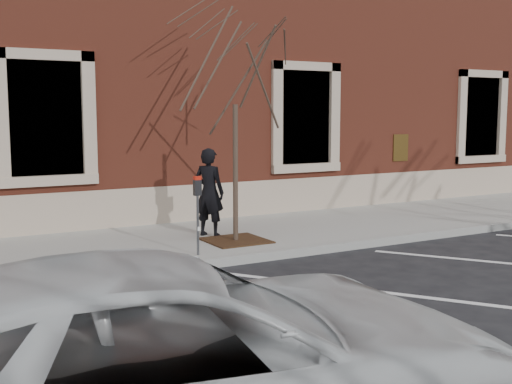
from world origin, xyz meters
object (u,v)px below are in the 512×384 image
parking_meter (198,201)px  white_truck (175,367)px  sapling (235,66)px  man (209,192)px

parking_meter → white_truck: white_truck is taller
parking_meter → sapling: bearing=26.6°
sapling → white_truck: 7.84m
white_truck → parking_meter: bearing=-16.9°
man → sapling: size_ratio=0.37×
sapling → white_truck: bearing=-121.0°
man → white_truck: size_ratio=0.31×
sapling → parking_meter: bearing=-146.4°
man → sapling: 2.45m
white_truck → sapling: bearing=-22.0°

